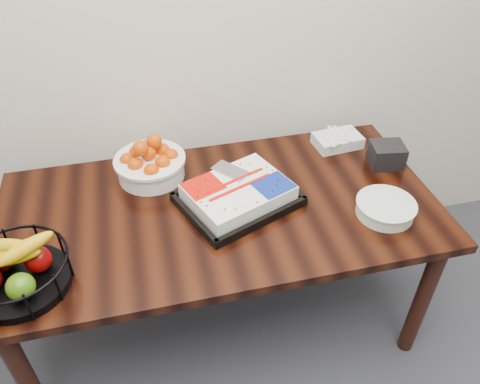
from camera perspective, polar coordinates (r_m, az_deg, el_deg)
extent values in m
plane|color=silver|center=(2.06, -5.99, 20.25)|extent=(5.00, 0.00, 5.00)
cube|color=black|center=(1.94, -2.48, -2.19)|extent=(1.80, 0.90, 0.04)
cylinder|color=black|center=(2.05, -24.41, -20.39)|extent=(0.07, 0.07, 0.71)
cylinder|color=black|center=(2.51, -22.77, -5.90)|extent=(0.07, 0.07, 0.71)
cylinder|color=black|center=(2.25, 21.33, -12.07)|extent=(0.07, 0.07, 0.71)
cylinder|color=black|center=(2.68, 13.52, -0.31)|extent=(0.07, 0.07, 0.71)
cube|color=black|center=(1.94, -0.21, -1.06)|extent=(0.55, 0.50, 0.02)
cube|color=white|center=(1.91, -0.21, -0.05)|extent=(0.47, 0.42, 0.07)
cube|color=#BF0F04|center=(1.93, -4.17, 1.71)|extent=(0.18, 0.17, 0.00)
cube|color=navy|center=(1.85, 3.90, -0.13)|extent=(0.18, 0.17, 0.00)
cube|color=silver|center=(1.97, -0.04, 2.68)|extent=(0.16, 0.17, 0.00)
cylinder|color=white|center=(2.10, -10.82, 2.97)|extent=(0.29, 0.29, 0.09)
cylinder|color=white|center=(2.07, -10.96, 3.89)|extent=(0.31, 0.31, 0.01)
cylinder|color=black|center=(1.79, -25.06, -9.90)|extent=(0.33, 0.33, 0.03)
torus|color=black|center=(1.72, -25.95, -7.71)|extent=(0.35, 0.35, 0.01)
cylinder|color=white|center=(1.96, 17.28, -1.98)|extent=(0.23, 0.23, 0.05)
cylinder|color=white|center=(1.95, 17.44, -1.34)|extent=(0.24, 0.24, 0.01)
cube|color=silver|center=(2.32, 11.79, 6.18)|extent=(0.23, 0.16, 0.05)
cube|color=black|center=(2.23, 17.44, 4.36)|extent=(0.16, 0.15, 0.10)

